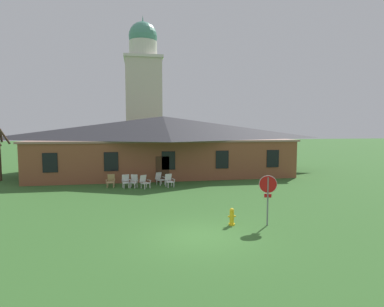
{
  "coord_description": "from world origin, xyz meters",
  "views": [
    {
      "loc": [
        -2.49,
        -12.01,
        4.43
      ],
      "look_at": [
        1.09,
        8.1,
        2.72
      ],
      "focal_mm": 28.96,
      "sensor_mm": 36.0,
      "label": 1
    }
  ],
  "objects_px": {
    "lawn_chair_middle": "(145,181)",
    "lawn_chair_far_side": "(169,180)",
    "lawn_chair_by_porch": "(111,180)",
    "stop_sign": "(268,190)",
    "lawn_chair_near_door": "(126,181)",
    "lawn_chair_right_end": "(160,178)",
    "lawn_chair_left_end": "(134,181)",
    "fire_hydrant": "(232,217)"
  },
  "relations": [
    {
      "from": "lawn_chair_middle",
      "to": "lawn_chair_far_side",
      "type": "relative_size",
      "value": 1.0
    },
    {
      "from": "stop_sign",
      "to": "fire_hydrant",
      "type": "relative_size",
      "value": 2.9
    },
    {
      "from": "stop_sign",
      "to": "lawn_chair_left_end",
      "type": "distance_m",
      "value": 11.89
    },
    {
      "from": "stop_sign",
      "to": "lawn_chair_by_porch",
      "type": "bearing_deg",
      "value": 126.09
    },
    {
      "from": "stop_sign",
      "to": "lawn_chair_far_side",
      "type": "bearing_deg",
      "value": 108.99
    },
    {
      "from": "lawn_chair_middle",
      "to": "lawn_chair_right_end",
      "type": "relative_size",
      "value": 1.0
    },
    {
      "from": "lawn_chair_near_door",
      "to": "fire_hydrant",
      "type": "distance_m",
      "value": 11.12
    },
    {
      "from": "lawn_chair_middle",
      "to": "lawn_chair_far_side",
      "type": "height_order",
      "value": "same"
    },
    {
      "from": "lawn_chair_by_porch",
      "to": "lawn_chair_middle",
      "type": "relative_size",
      "value": 1.0
    },
    {
      "from": "lawn_chair_left_end",
      "to": "lawn_chair_near_door",
      "type": "bearing_deg",
      "value": 173.55
    },
    {
      "from": "stop_sign",
      "to": "lawn_chair_middle",
      "type": "height_order",
      "value": "stop_sign"
    },
    {
      "from": "stop_sign",
      "to": "lawn_chair_left_end",
      "type": "height_order",
      "value": "stop_sign"
    },
    {
      "from": "stop_sign",
      "to": "lawn_chair_right_end",
      "type": "relative_size",
      "value": 2.4
    },
    {
      "from": "lawn_chair_near_door",
      "to": "lawn_chair_left_end",
      "type": "xyz_separation_m",
      "value": [
        0.55,
        -0.06,
        0.0
      ]
    },
    {
      "from": "lawn_chair_right_end",
      "to": "fire_hydrant",
      "type": "height_order",
      "value": "lawn_chair_right_end"
    },
    {
      "from": "lawn_chair_right_end",
      "to": "stop_sign",
      "type": "bearing_deg",
      "value": -69.66
    },
    {
      "from": "fire_hydrant",
      "to": "lawn_chair_right_end",
      "type": "bearing_deg",
      "value": 103.16
    },
    {
      "from": "lawn_chair_by_porch",
      "to": "lawn_chair_far_side",
      "type": "relative_size",
      "value": 1.0
    },
    {
      "from": "stop_sign",
      "to": "lawn_chair_near_door",
      "type": "bearing_deg",
      "value": 122.9
    },
    {
      "from": "fire_hydrant",
      "to": "stop_sign",
      "type": "bearing_deg",
      "value": -11.41
    },
    {
      "from": "fire_hydrant",
      "to": "lawn_chair_near_door",
      "type": "bearing_deg",
      "value": 116.96
    },
    {
      "from": "lawn_chair_left_end",
      "to": "stop_sign",
      "type": "bearing_deg",
      "value": -59.18
    },
    {
      "from": "stop_sign",
      "to": "lawn_chair_left_end",
      "type": "xyz_separation_m",
      "value": [
        -6.07,
        10.17,
        -1.11
      ]
    },
    {
      "from": "lawn_chair_by_porch",
      "to": "lawn_chair_left_end",
      "type": "height_order",
      "value": "same"
    },
    {
      "from": "lawn_chair_near_door",
      "to": "lawn_chair_by_porch",
      "type": "bearing_deg",
      "value": 161.14
    },
    {
      "from": "lawn_chair_middle",
      "to": "lawn_chair_by_porch",
      "type": "bearing_deg",
      "value": 161.12
    },
    {
      "from": "lawn_chair_by_porch",
      "to": "lawn_chair_near_door",
      "type": "bearing_deg",
      "value": -18.86
    },
    {
      "from": "fire_hydrant",
      "to": "lawn_chair_left_end",
      "type": "bearing_deg",
      "value": 114.51
    },
    {
      "from": "lawn_chair_near_door",
      "to": "lawn_chair_far_side",
      "type": "xyz_separation_m",
      "value": [
        3.18,
        -0.24,
        0.0
      ]
    },
    {
      "from": "lawn_chair_near_door",
      "to": "lawn_chair_middle",
      "type": "height_order",
      "value": "same"
    },
    {
      "from": "lawn_chair_right_end",
      "to": "lawn_chair_left_end",
      "type": "bearing_deg",
      "value": -158.32
    },
    {
      "from": "lawn_chair_right_end",
      "to": "lawn_chair_far_side",
      "type": "relative_size",
      "value": 1.0
    },
    {
      "from": "fire_hydrant",
      "to": "lawn_chair_far_side",
      "type": "bearing_deg",
      "value": 100.9
    },
    {
      "from": "stop_sign",
      "to": "lawn_chair_right_end",
      "type": "height_order",
      "value": "stop_sign"
    },
    {
      "from": "lawn_chair_near_door",
      "to": "lawn_chair_left_end",
      "type": "distance_m",
      "value": 0.55
    },
    {
      "from": "lawn_chair_near_door",
      "to": "lawn_chair_middle",
      "type": "bearing_deg",
      "value": -18.89
    },
    {
      "from": "lawn_chair_far_side",
      "to": "lawn_chair_by_porch",
      "type": "bearing_deg",
      "value": 171.75
    },
    {
      "from": "lawn_chair_near_door",
      "to": "fire_hydrant",
      "type": "bearing_deg",
      "value": -63.04
    },
    {
      "from": "lawn_chair_right_end",
      "to": "lawn_chair_far_side",
      "type": "xyz_separation_m",
      "value": [
        0.63,
        -0.97,
        0.0
      ]
    },
    {
      "from": "lawn_chair_middle",
      "to": "fire_hydrant",
      "type": "bearing_deg",
      "value": -68.64
    },
    {
      "from": "lawn_chair_by_porch",
      "to": "lawn_chair_left_end",
      "type": "distance_m",
      "value": 1.73
    },
    {
      "from": "lawn_chair_near_door",
      "to": "lawn_chair_far_side",
      "type": "height_order",
      "value": "same"
    }
  ]
}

